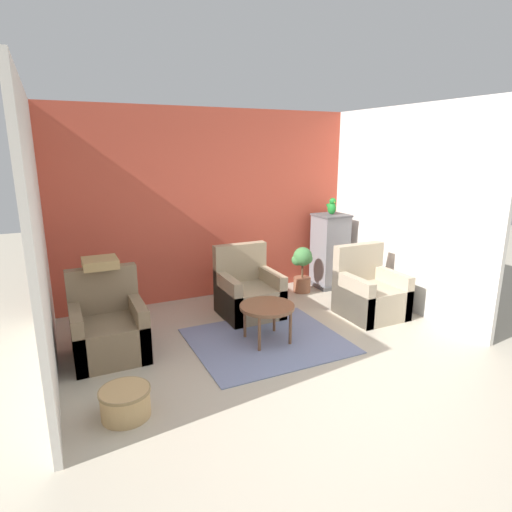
{
  "coord_description": "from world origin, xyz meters",
  "views": [
    {
      "loc": [
        -2.13,
        -2.93,
        2.24
      ],
      "look_at": [
        0.0,
        1.54,
        0.98
      ],
      "focal_mm": 30.0,
      "sensor_mm": 36.0,
      "label": 1
    }
  ],
  "objects_px": {
    "armchair_middle": "(248,294)",
    "wicker_basket": "(125,402)",
    "armchair_left": "(109,330)",
    "birdcage": "(330,251)",
    "coffee_table": "(267,309)",
    "potted_plant": "(302,266)",
    "parrot": "(332,207)",
    "armchair_right": "(369,294)"
  },
  "relations": [
    {
      "from": "parrot",
      "to": "potted_plant",
      "type": "height_order",
      "value": "parrot"
    },
    {
      "from": "armchair_middle",
      "to": "parrot",
      "type": "relative_size",
      "value": 3.51
    },
    {
      "from": "coffee_table",
      "to": "potted_plant",
      "type": "bearing_deg",
      "value": 46.1
    },
    {
      "from": "armchair_left",
      "to": "parrot",
      "type": "bearing_deg",
      "value": 15.58
    },
    {
      "from": "armchair_left",
      "to": "birdcage",
      "type": "relative_size",
      "value": 0.79
    },
    {
      "from": "birdcage",
      "to": "wicker_basket",
      "type": "distance_m",
      "value": 4.29
    },
    {
      "from": "armchair_right",
      "to": "parrot",
      "type": "relative_size",
      "value": 3.51
    },
    {
      "from": "armchair_right",
      "to": "coffee_table",
      "type": "bearing_deg",
      "value": -175.21
    },
    {
      "from": "coffee_table",
      "to": "armchair_middle",
      "type": "relative_size",
      "value": 0.68
    },
    {
      "from": "armchair_left",
      "to": "potted_plant",
      "type": "relative_size",
      "value": 1.3
    },
    {
      "from": "parrot",
      "to": "armchair_left",
      "type": "bearing_deg",
      "value": -164.42
    },
    {
      "from": "armchair_left",
      "to": "potted_plant",
      "type": "bearing_deg",
      "value": 16.86
    },
    {
      "from": "armchair_right",
      "to": "wicker_basket",
      "type": "xyz_separation_m",
      "value": [
        -3.38,
        -0.92,
        -0.16
      ]
    },
    {
      "from": "coffee_table",
      "to": "armchair_left",
      "type": "xyz_separation_m",
      "value": [
        -1.73,
        0.44,
        -0.11
      ]
    },
    {
      "from": "armchair_right",
      "to": "parrot",
      "type": "distance_m",
      "value": 1.68
    },
    {
      "from": "potted_plant",
      "to": "armchair_middle",
      "type": "bearing_deg",
      "value": -156.75
    },
    {
      "from": "armchair_right",
      "to": "armchair_middle",
      "type": "bearing_deg",
      "value": 153.97
    },
    {
      "from": "armchair_right",
      "to": "armchair_middle",
      "type": "height_order",
      "value": "same"
    },
    {
      "from": "coffee_table",
      "to": "parrot",
      "type": "bearing_deg",
      "value": 37.56
    },
    {
      "from": "potted_plant",
      "to": "coffee_table",
      "type": "bearing_deg",
      "value": -133.9
    },
    {
      "from": "armchair_left",
      "to": "potted_plant",
      "type": "distance_m",
      "value": 3.18
    },
    {
      "from": "armchair_middle",
      "to": "birdcage",
      "type": "xyz_separation_m",
      "value": [
        1.74,
        0.58,
        0.29
      ]
    },
    {
      "from": "wicker_basket",
      "to": "armchair_middle",
      "type": "bearing_deg",
      "value": 40.91
    },
    {
      "from": "birdcage",
      "to": "potted_plant",
      "type": "distance_m",
      "value": 0.6
    },
    {
      "from": "coffee_table",
      "to": "potted_plant",
      "type": "height_order",
      "value": "potted_plant"
    },
    {
      "from": "armchair_middle",
      "to": "wicker_basket",
      "type": "distance_m",
      "value": 2.52
    },
    {
      "from": "armchair_right",
      "to": "wicker_basket",
      "type": "bearing_deg",
      "value": -164.77
    },
    {
      "from": "coffee_table",
      "to": "armchair_middle",
      "type": "bearing_deg",
      "value": 80.44
    },
    {
      "from": "armchair_right",
      "to": "armchair_middle",
      "type": "distance_m",
      "value": 1.65
    },
    {
      "from": "birdcage",
      "to": "wicker_basket",
      "type": "bearing_deg",
      "value": -148.48
    },
    {
      "from": "parrot",
      "to": "potted_plant",
      "type": "distance_m",
      "value": 1.07
    },
    {
      "from": "parrot",
      "to": "potted_plant",
      "type": "xyz_separation_m",
      "value": [
        -0.57,
        -0.09,
        -0.9
      ]
    },
    {
      "from": "coffee_table",
      "to": "wicker_basket",
      "type": "xyz_separation_m",
      "value": [
        -1.75,
        -0.78,
        -0.27
      ]
    },
    {
      "from": "coffee_table",
      "to": "potted_plant",
      "type": "distance_m",
      "value": 1.89
    },
    {
      "from": "birdcage",
      "to": "parrot",
      "type": "xyz_separation_m",
      "value": [
        -0.0,
        0.0,
        0.73
      ]
    },
    {
      "from": "armchair_right",
      "to": "birdcage",
      "type": "distance_m",
      "value": 1.37
    },
    {
      "from": "coffee_table",
      "to": "birdcage",
      "type": "bearing_deg",
      "value": 37.52
    },
    {
      "from": "armchair_middle",
      "to": "potted_plant",
      "type": "height_order",
      "value": "armchair_middle"
    },
    {
      "from": "armchair_right",
      "to": "parrot",
      "type": "xyz_separation_m",
      "value": [
        0.25,
        1.31,
        1.02
      ]
    },
    {
      "from": "armchair_middle",
      "to": "birdcage",
      "type": "height_order",
      "value": "birdcage"
    },
    {
      "from": "coffee_table",
      "to": "parrot",
      "type": "distance_m",
      "value": 2.54
    },
    {
      "from": "armchair_middle",
      "to": "potted_plant",
      "type": "relative_size",
      "value": 1.3
    }
  ]
}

